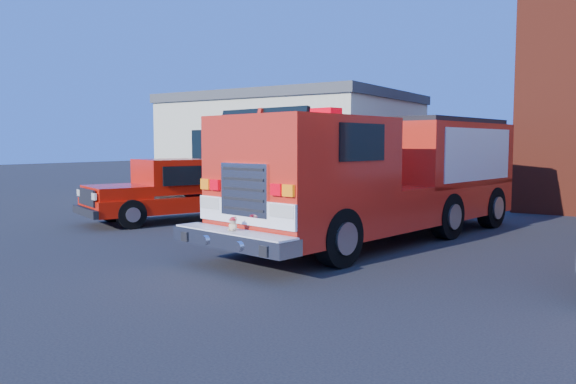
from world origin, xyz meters
The scene contains 4 objects.
ground centered at (0.00, 0.00, 0.00)m, with size 100.00×100.00×0.00m, color black.
side_building centered at (-9.00, 13.00, 2.20)m, with size 10.20×8.20×4.35m.
fire_engine centered at (0.20, 2.43, 1.42)m, with size 3.97×9.21×2.75m.
pickup_truck centered at (-5.79, 2.17, 0.80)m, with size 3.62×5.49×1.69m.
Camera 1 is at (5.18, -9.11, 2.12)m, focal length 35.00 mm.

